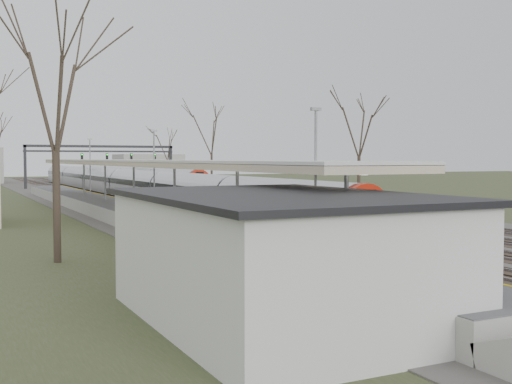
# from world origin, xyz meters

# --- Properties ---
(track_bed) EXTENTS (24.00, 160.00, 0.22)m
(track_bed) POSITION_xyz_m (0.26, 55.00, 0.06)
(track_bed) COLOR #474442
(track_bed) RESTS_ON ground
(platform) EXTENTS (3.50, 69.00, 1.00)m
(platform) POSITION_xyz_m (-9.05, 37.50, 0.50)
(platform) COLOR #9E9B93
(platform) RESTS_ON ground
(canopy) EXTENTS (4.10, 50.00, 3.11)m
(canopy) POSITION_xyz_m (-9.05, 32.99, 3.93)
(canopy) COLOR slate
(canopy) RESTS_ON platform
(station_building) EXTENTS (6.00, 9.00, 3.20)m
(station_building) POSITION_xyz_m (-12.50, 8.00, 1.60)
(station_building) COLOR silver
(station_building) RESTS_ON ground
(signal_gantry) EXTENTS (21.00, 0.59, 6.08)m
(signal_gantry) POSITION_xyz_m (0.29, 84.99, 4.91)
(signal_gantry) COLOR black
(signal_gantry) RESTS_ON ground
(tree_west_near) EXTENTS (5.00, 5.00, 10.30)m
(tree_west_near) POSITION_xyz_m (-16.00, 20.00, 7.29)
(tree_west_near) COLOR #2D231C
(tree_west_near) RESTS_ON ground
(tree_east_far) EXTENTS (5.00, 5.00, 10.30)m
(tree_east_far) POSITION_xyz_m (14.00, 42.00, 7.29)
(tree_east_far) COLOR #2D231C
(tree_east_far) RESTS_ON ground
(train_near) EXTENTS (2.62, 90.21, 3.05)m
(train_near) POSITION_xyz_m (-2.50, 62.84, 1.48)
(train_near) COLOR #9FA2A8
(train_near) RESTS_ON ground
(train_far) EXTENTS (2.62, 60.21, 3.05)m
(train_far) POSITION_xyz_m (4.50, 87.39, 1.48)
(train_far) COLOR #9FA2A8
(train_far) RESTS_ON ground
(passenger) EXTENTS (0.54, 0.66, 1.54)m
(passenger) POSITION_xyz_m (-8.32, 5.38, 1.77)
(passenger) COLOR #453466
(passenger) RESTS_ON platform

